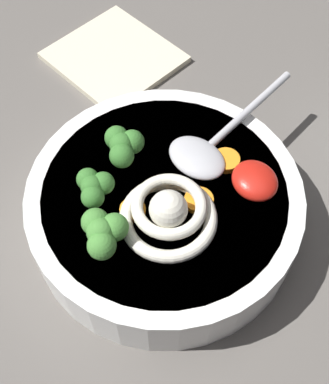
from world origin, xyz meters
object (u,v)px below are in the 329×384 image
at_px(folded_napkin, 114,57).
at_px(noodle_pile, 169,213).
at_px(soup_bowl, 165,208).
at_px(soup_spoon, 206,149).

bearing_deg(folded_napkin, noodle_pile, 166.29).
height_order(soup_bowl, noodle_pile, noodle_pile).
relative_size(soup_bowl, noodle_pile, 2.71).
bearing_deg(soup_spoon, soup_bowl, 180.00).
height_order(soup_spoon, folded_napkin, soup_spoon).
bearing_deg(noodle_pile, folded_napkin, -13.71).
distance_m(soup_spoon, folded_napkin, 0.23).
relative_size(soup_spoon, folded_napkin, 1.21).
distance_m(noodle_pile, soup_spoon, 0.08).
bearing_deg(folded_napkin, soup_bowl, 167.17).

